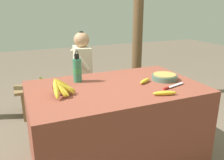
{
  "coord_description": "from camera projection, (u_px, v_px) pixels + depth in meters",
  "views": [
    {
      "loc": [
        -0.76,
        -1.72,
        1.38
      ],
      "look_at": [
        -0.01,
        0.05,
        0.76
      ],
      "focal_mm": 38.0,
      "sensor_mm": 36.0,
      "label": 1
    }
  ],
  "objects": [
    {
      "name": "banana_bunch_ripe",
      "position": [
        60.0,
        87.0,
        1.79
      ],
      "size": [
        0.18,
        0.29,
        0.14
      ],
      "color": "#4C381E",
      "rests_on": "market_counter"
    },
    {
      "name": "loose_banana_side",
      "position": [
        145.0,
        81.0,
        2.07
      ],
      "size": [
        0.15,
        0.11,
        0.04
      ],
      "rotation": [
        0.0,
        0.0,
        0.54
      ],
      "color": "gold",
      "rests_on": "market_counter"
    },
    {
      "name": "wooden_bench",
      "position": [
        71.0,
        87.0,
        3.17
      ],
      "size": [
        1.41,
        0.32,
        0.38
      ],
      "color": "brown",
      "rests_on": "ground_plane"
    },
    {
      "name": "serving_bowl",
      "position": [
        164.0,
        77.0,
        2.16
      ],
      "size": [
        0.23,
        0.23,
        0.05
      ],
      "color": "#4C6B5B",
      "rests_on": "market_counter"
    },
    {
      "name": "knife",
      "position": [
        171.0,
        87.0,
        1.95
      ],
      "size": [
        0.25,
        0.09,
        0.02
      ],
      "rotation": [
        0.0,
        0.0,
        0.28
      ],
      "color": "#BCBCC1",
      "rests_on": "market_counter"
    },
    {
      "name": "ground_plane",
      "position": [
        115.0,
        158.0,
        2.22
      ],
      "size": [
        12.0,
        12.0,
        0.0
      ],
      "primitive_type": "plane",
      "color": "brown"
    },
    {
      "name": "loose_banana_front",
      "position": [
        165.0,
        93.0,
        1.79
      ],
      "size": [
        0.19,
        0.08,
        0.04
      ],
      "rotation": [
        0.0,
        0.0,
        -0.28
      ],
      "color": "gold",
      "rests_on": "market_counter"
    },
    {
      "name": "water_bottle",
      "position": [
        77.0,
        70.0,
        2.08
      ],
      "size": [
        0.08,
        0.08,
        0.28
      ],
      "color": "#337556",
      "rests_on": "market_counter"
    },
    {
      "name": "support_post_far",
      "position": [
        139.0,
        3.0,
        3.39
      ],
      "size": [
        0.15,
        0.15,
        2.77
      ],
      "color": "brown",
      "rests_on": "ground_plane"
    },
    {
      "name": "seated_vendor",
      "position": [
        79.0,
        66.0,
        3.11
      ],
      "size": [
        0.43,
        0.41,
        1.05
      ],
      "rotation": [
        0.0,
        0.0,
        3.02
      ],
      "color": "#473828",
      "rests_on": "ground_plane"
    },
    {
      "name": "banana_bunch_green",
      "position": [
        43.0,
        81.0,
        3.0
      ],
      "size": [
        0.16,
        0.26,
        0.13
      ],
      "color": "#4C381E",
      "rests_on": "wooden_bench"
    },
    {
      "name": "market_counter",
      "position": [
        115.0,
        124.0,
        2.11
      ],
      "size": [
        1.44,
        0.9,
        0.72
      ],
      "color": "brown",
      "rests_on": "ground_plane"
    }
  ]
}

